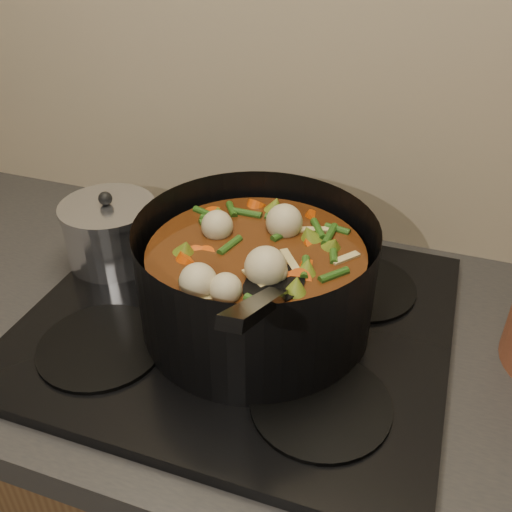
% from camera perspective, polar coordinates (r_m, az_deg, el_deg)
% --- Properties ---
extents(counter, '(2.64, 0.64, 0.91)m').
position_cam_1_polar(counter, '(1.23, -1.30, -23.06)').
color(counter, brown).
rests_on(counter, ground).
extents(stovetop, '(0.62, 0.54, 0.03)m').
position_cam_1_polar(stovetop, '(0.88, -1.69, -6.43)').
color(stovetop, black).
rests_on(stovetop, counter).
extents(stockpot, '(0.37, 0.47, 0.25)m').
position_cam_1_polar(stockpot, '(0.81, 0.01, -2.37)').
color(stockpot, black).
rests_on(stockpot, stovetop).
extents(saucepan, '(0.16, 0.16, 0.13)m').
position_cam_1_polar(saucepan, '(1.00, -14.31, 2.34)').
color(saucepan, silver).
rests_on(saucepan, stovetop).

